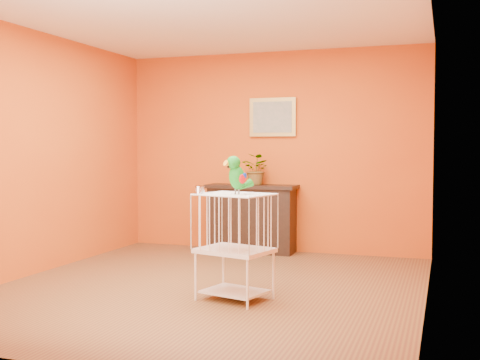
% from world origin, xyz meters
% --- Properties ---
extents(ground, '(4.50, 4.50, 0.00)m').
position_xyz_m(ground, '(0.00, 0.00, 0.00)').
color(ground, brown).
rests_on(ground, ground).
extents(room_shell, '(4.50, 4.50, 4.50)m').
position_xyz_m(room_shell, '(0.00, 0.00, 1.58)').
color(room_shell, '#C55112').
rests_on(room_shell, ground).
extents(console_cabinet, '(1.18, 0.42, 0.87)m').
position_xyz_m(console_cabinet, '(-0.23, 2.04, 0.44)').
color(console_cabinet, black).
rests_on(console_cabinet, ground).
extents(potted_plant, '(0.47, 0.49, 0.31)m').
position_xyz_m(potted_plant, '(-0.16, 1.98, 1.03)').
color(potted_plant, '#26722D').
rests_on(potted_plant, console_cabinet).
extents(framed_picture, '(0.62, 0.04, 0.50)m').
position_xyz_m(framed_picture, '(0.00, 2.22, 1.75)').
color(framed_picture, '#AA8A3C').
rests_on(framed_picture, room_shell).
extents(birdcage, '(0.71, 0.61, 0.94)m').
position_xyz_m(birdcage, '(0.39, -0.36, 0.49)').
color(birdcage, white).
rests_on(birdcage, ground).
extents(feed_cup, '(0.09, 0.09, 0.07)m').
position_xyz_m(feed_cup, '(0.10, -0.47, 0.98)').
color(feed_cup, silver).
rests_on(feed_cup, birdcage).
extents(parrot, '(0.24, 0.28, 0.34)m').
position_xyz_m(parrot, '(0.42, -0.39, 1.11)').
color(parrot, '#59544C').
rests_on(parrot, birdcage).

